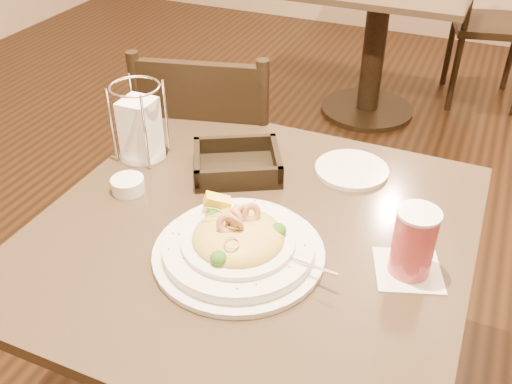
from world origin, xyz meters
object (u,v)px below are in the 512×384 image
at_px(background_table, 377,24).
at_px(bread_basket, 237,165).
at_px(dining_chair_far, 497,19).
at_px(napkin_caddy, 140,127).
at_px(main_table, 253,305).
at_px(dining_chair_near, 214,167).
at_px(pasta_bowl, 238,243).
at_px(side_plate, 352,170).
at_px(butter_ramekin, 128,185).
at_px(drink_glass, 414,243).

relative_size(background_table, bread_basket, 3.46).
xyz_separation_m(dining_chair_far, napkin_caddy, (-0.74, -2.31, 0.33)).
relative_size(main_table, dining_chair_near, 0.97).
xyz_separation_m(background_table, pasta_bowl, (0.22, -2.18, 0.27)).
bearing_deg(side_plate, butter_ramekin, -147.71).
distance_m(dining_chair_near, bread_basket, 0.50).
xyz_separation_m(drink_glass, butter_ramekin, (-0.65, 0.01, -0.05)).
distance_m(main_table, dining_chair_near, 0.64).
bearing_deg(napkin_caddy, dining_chair_near, 89.39).
height_order(dining_chair_far, butter_ramekin, dining_chair_far).
bearing_deg(butter_ramekin, drink_glass, -1.20).
xyz_separation_m(bread_basket, side_plate, (0.26, 0.11, -0.01)).
xyz_separation_m(background_table, side_plate, (0.34, -1.79, 0.24)).
xyz_separation_m(dining_chair_near, side_plate, (0.50, -0.22, 0.25)).
height_order(background_table, drink_glass, drink_glass).
bearing_deg(pasta_bowl, dining_chair_near, 121.70).
relative_size(main_table, bread_basket, 3.44).
bearing_deg(pasta_bowl, dining_chair_far, 82.14).
bearing_deg(dining_chair_far, side_plate, 71.42).
relative_size(main_table, napkin_caddy, 4.56).
bearing_deg(dining_chair_far, background_table, 21.21).
bearing_deg(dining_chair_near, napkin_caddy, 75.21).
height_order(pasta_bowl, bread_basket, pasta_bowl).
distance_m(bread_basket, side_plate, 0.28).
height_order(background_table, pasta_bowl, pasta_bowl).
height_order(drink_glass, butter_ramekin, drink_glass).
height_order(dining_chair_far, bread_basket, dining_chair_far).
height_order(dining_chair_near, side_plate, dining_chair_near).
bearing_deg(drink_glass, napkin_caddy, 167.11).
relative_size(dining_chair_far, pasta_bowl, 2.43).
bearing_deg(dining_chair_far, main_table, 69.07).
height_order(side_plate, butter_ramekin, butter_ramekin).
relative_size(main_table, drink_glass, 5.61).
height_order(bread_basket, napkin_caddy, napkin_caddy).
height_order(background_table, napkin_caddy, napkin_caddy).
xyz_separation_m(napkin_caddy, butter_ramekin, (0.05, -0.15, -0.07)).
bearing_deg(dining_chair_near, drink_glass, 128.97).
distance_m(background_table, butter_ramekin, 2.10).
height_order(main_table, dining_chair_far, dining_chair_far).
bearing_deg(background_table, dining_chair_far, 33.75).
distance_m(drink_glass, butter_ramekin, 0.65).
bearing_deg(butter_ramekin, main_table, -1.96).
height_order(dining_chair_near, butter_ramekin, dining_chair_near).
xyz_separation_m(bread_basket, napkin_caddy, (-0.25, -0.03, 0.06)).
bearing_deg(pasta_bowl, drink_glass, 15.62).
xyz_separation_m(dining_chair_near, napkin_caddy, (-0.00, -0.36, 0.33)).
distance_m(main_table, butter_ramekin, 0.41).
bearing_deg(dining_chair_far, bread_basket, 65.48).
xyz_separation_m(dining_chair_far, butter_ramekin, (-0.68, -2.46, 0.26)).
xyz_separation_m(pasta_bowl, napkin_caddy, (-0.38, 0.25, 0.05)).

